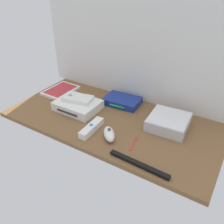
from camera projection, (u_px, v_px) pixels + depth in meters
ground_plane at (112, 121)px, 114.36cm from camera, size 100.00×48.00×2.00cm
back_wall at (139, 39)px, 114.78cm from camera, size 110.00×1.20×64.00cm
game_console at (78, 105)px, 120.55cm from camera, size 21.03×16.53×4.40cm
mini_computer at (169, 122)px, 107.26cm from camera, size 18.05×18.05×5.30cm
game_case at (61, 90)px, 137.72cm from camera, size 13.91×19.22×1.56cm
network_router at (122, 101)px, 125.36cm from camera, size 18.76×13.23×3.40cm
remote_wand at (92, 128)px, 105.21cm from camera, size 4.19×14.93×3.40cm
remote_nunchuk at (109, 134)px, 100.67cm from camera, size 9.89×10.43×5.10cm
remote_classic_pad at (78, 98)px, 119.90cm from camera, size 15.72×10.75×2.40cm
sensor_bar at (139, 164)px, 87.45cm from camera, size 24.06×2.88×1.40cm
stylus_pen at (133, 143)px, 98.06cm from camera, size 2.34×8.98×0.70cm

